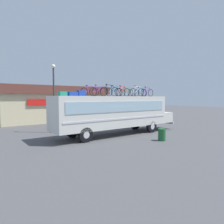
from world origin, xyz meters
TOP-DOWN VIEW (x-y plane):
  - ground_plane at (0.00, 0.00)m, footprint 120.00×120.00m
  - bus at (0.26, -0.00)m, footprint 11.92×2.47m
  - luggage_bag_1 at (-4.29, 0.32)m, footprint 0.54×0.48m
  - luggage_bag_2 at (-3.52, 0.30)m, footprint 0.71×0.43m
  - luggage_bag_3 at (-2.75, 0.35)m, footprint 0.63×0.32m
  - rooftop_bicycle_1 at (-2.04, 0.35)m, footprint 1.64×0.44m
  - rooftop_bicycle_2 at (-1.26, 0.29)m, footprint 1.69×0.44m
  - rooftop_bicycle_3 at (-0.56, -0.22)m, footprint 1.82×0.44m
  - rooftop_bicycle_4 at (0.23, 0.17)m, footprint 1.79×0.44m
  - rooftop_bicycle_5 at (0.98, -0.02)m, footprint 1.67×0.44m
  - rooftop_bicycle_6 at (1.79, 0.38)m, footprint 1.63×0.44m
  - rooftop_bicycle_7 at (2.50, -0.24)m, footprint 1.68×0.44m
  - rooftop_bicycle_8 at (3.33, 0.17)m, footprint 1.67×0.44m
  - rooftop_bicycle_9 at (4.02, -0.01)m, footprint 1.65×0.44m
  - roadside_building at (-0.18, 15.12)m, footprint 14.64×9.77m
  - trash_bin at (1.52, -3.89)m, footprint 0.54×0.54m
  - street_lamp at (-3.54, 4.08)m, footprint 0.36×0.36m

SIDE VIEW (x-z plane):
  - ground_plane at x=0.00m, z-range 0.00..0.00m
  - trash_bin at x=1.52m, z-range 0.00..0.87m
  - bus at x=0.26m, z-range 0.29..3.55m
  - roadside_building at x=-0.18m, z-range 0.06..4.69m
  - luggage_bag_2 at x=-3.52m, z-range 3.26..3.57m
  - luggage_bag_1 at x=-4.29m, z-range 3.26..3.58m
  - luggage_bag_3 at x=-2.75m, z-range 3.26..3.69m
  - rooftop_bicycle_8 at x=3.33m, z-range 3.19..4.05m
  - rooftop_bicycle_6 at x=1.79m, z-range 3.19..4.05m
  - rooftop_bicycle_1 at x=-2.04m, z-range 3.19..4.05m
  - rooftop_bicycle_2 at x=-1.26m, z-range 3.18..4.09m
  - rooftop_bicycle_9 at x=4.02m, z-range 3.18..4.10m
  - rooftop_bicycle_5 at x=0.98m, z-range 3.18..4.10m
  - rooftop_bicycle_4 at x=0.23m, z-range 3.18..4.12m
  - rooftop_bicycle_7 at x=2.50m, z-range 3.17..4.13m
  - rooftop_bicycle_3 at x=-0.56m, z-range 3.17..4.16m
  - street_lamp at x=-3.54m, z-range 0.73..6.80m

